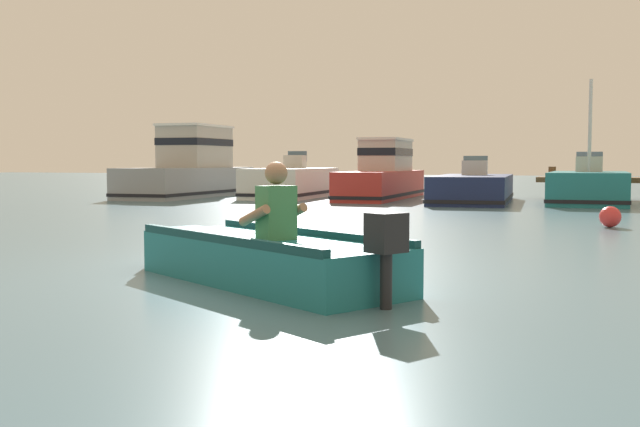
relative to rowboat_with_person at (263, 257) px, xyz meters
The scene contains 8 objects.
ground_plane 0.88m from the rowboat_with_person, 114.97° to the left, with size 120.00×120.00×0.00m, color slate.
rowboat_with_person is the anchor object (origin of this frame).
moored_boat_grey 18.72m from the rowboat_with_person, 122.73° to the left, with size 2.24×6.47×2.47m.
moored_boat_white 17.63m from the rowboat_with_person, 111.99° to the left, with size 2.27×4.96×1.56m.
moored_boat_red 17.22m from the rowboat_with_person, 101.94° to the left, with size 1.79×6.34×1.96m.
moored_boat_navy 15.55m from the rowboat_with_person, 91.60° to the left, with size 2.49×5.65×1.37m.
moored_boat_teal 16.04m from the rowboat_with_person, 80.05° to the left, with size 2.12×4.44×3.52m.
mooring_buoy 8.49m from the rowboat_with_person, 67.38° to the left, with size 0.38×0.38×0.38m, color red.
Camera 1 is at (3.44, -7.36, 1.19)m, focal length 41.74 mm.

